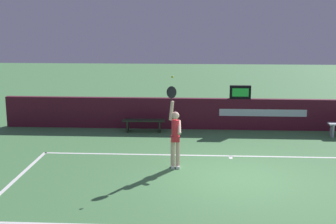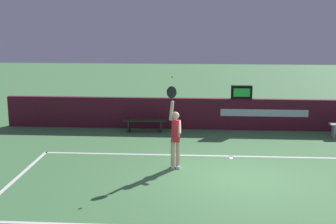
{
  "view_description": "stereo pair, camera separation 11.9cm",
  "coord_description": "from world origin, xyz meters",
  "px_view_note": "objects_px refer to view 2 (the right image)",
  "views": [
    {
      "loc": [
        -1.16,
        -11.93,
        4.3
      ],
      "look_at": [
        -1.87,
        0.49,
        1.7
      ],
      "focal_mm": 49.24,
      "sensor_mm": 36.0,
      "label": 1
    },
    {
      "loc": [
        -1.04,
        -11.92,
        4.3
      ],
      "look_at": [
        -1.87,
        0.49,
        1.7
      ],
      "focal_mm": 49.24,
      "sensor_mm": 36.0,
      "label": 2
    }
  ],
  "objects_px": {
    "speed_display": "(242,92)",
    "tennis_ball": "(172,77)",
    "courtside_bench_far": "(145,122)",
    "tennis_player": "(175,135)"
  },
  "relations": [
    {
      "from": "speed_display",
      "to": "tennis_ball",
      "type": "xyz_separation_m",
      "value": [
        -2.36,
        -4.88,
        1.2
      ]
    },
    {
      "from": "courtside_bench_far",
      "to": "speed_display",
      "type": "bearing_deg",
      "value": 9.41
    },
    {
      "from": "speed_display",
      "to": "courtside_bench_far",
      "type": "xyz_separation_m",
      "value": [
        -3.64,
        -0.6,
        -1.09
      ]
    },
    {
      "from": "tennis_ball",
      "to": "courtside_bench_far",
      "type": "xyz_separation_m",
      "value": [
        -1.28,
        4.28,
        -2.3
      ]
    },
    {
      "from": "tennis_player",
      "to": "tennis_ball",
      "type": "bearing_deg",
      "value": -115.67
    },
    {
      "from": "speed_display",
      "to": "courtside_bench_far",
      "type": "relative_size",
      "value": 0.49
    },
    {
      "from": "speed_display",
      "to": "courtside_bench_far",
      "type": "distance_m",
      "value": 3.85
    },
    {
      "from": "tennis_player",
      "to": "tennis_ball",
      "type": "relative_size",
      "value": 36.08
    },
    {
      "from": "tennis_player",
      "to": "speed_display",
      "type": "bearing_deg",
      "value": 64.23
    },
    {
      "from": "courtside_bench_far",
      "to": "tennis_player",
      "type": "bearing_deg",
      "value": -71.77
    }
  ]
}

